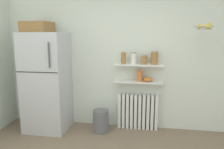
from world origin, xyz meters
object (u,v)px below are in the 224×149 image
(hanging_fruit_basket, at_px, (204,27))
(storage_jar_2, at_px, (144,60))
(vase, at_px, (139,76))
(storage_jar_1, at_px, (134,58))
(storage_jar_3, at_px, (155,58))
(trash_bin, at_px, (101,121))
(storage_jar_0, at_px, (124,58))
(refrigerator, at_px, (46,80))
(shelf_bowl, at_px, (148,79))
(radiator, at_px, (138,112))

(hanging_fruit_basket, bearing_deg, storage_jar_2, 163.39)
(storage_jar_2, bearing_deg, vase, -180.00)
(storage_jar_1, relative_size, vase, 1.07)
(storage_jar_3, relative_size, trash_bin, 0.59)
(storage_jar_1, height_order, storage_jar_2, storage_jar_1)
(storage_jar_1, height_order, hanging_fruit_basket, hanging_fruit_basket)
(storage_jar_0, bearing_deg, refrigerator, -170.78)
(storage_jar_0, distance_m, hanging_fruit_basket, 1.36)
(storage_jar_0, relative_size, hanging_fruit_basket, 0.75)
(storage_jar_2, height_order, trash_bin, storage_jar_2)
(storage_jar_0, height_order, storage_jar_2, storage_jar_0)
(hanging_fruit_basket, bearing_deg, storage_jar_0, 167.98)
(shelf_bowl, bearing_deg, storage_jar_1, 180.00)
(radiator, distance_m, storage_jar_3, 1.02)
(refrigerator, xyz_separation_m, storage_jar_1, (1.52, 0.22, 0.39))
(storage_jar_0, xyz_separation_m, storage_jar_2, (0.35, 0.00, -0.02))
(storage_jar_2, distance_m, shelf_bowl, 0.35)
(storage_jar_1, bearing_deg, storage_jar_2, 0.00)
(storage_jar_2, height_order, shelf_bowl, storage_jar_2)
(radiator, relative_size, storage_jar_1, 3.44)
(radiator, relative_size, hanging_fruit_basket, 2.51)
(storage_jar_0, distance_m, trash_bin, 1.18)
(storage_jar_2, bearing_deg, storage_jar_0, -180.00)
(storage_jar_3, xyz_separation_m, vase, (-0.25, 0.00, -0.32))
(storage_jar_1, bearing_deg, radiator, 18.79)
(radiator, distance_m, storage_jar_1, 0.98)
(storage_jar_1, height_order, storage_jar_3, storage_jar_3)
(storage_jar_2, distance_m, trash_bin, 1.31)
(storage_jar_2, bearing_deg, storage_jar_3, -0.00)
(storage_jar_1, relative_size, trash_bin, 0.53)
(storage_jar_2, relative_size, vase, 0.84)
(trash_bin, bearing_deg, refrigerator, -179.32)
(radiator, relative_size, shelf_bowl, 4.33)
(shelf_bowl, bearing_deg, radiator, 169.88)
(radiator, bearing_deg, refrigerator, -171.23)
(shelf_bowl, bearing_deg, hanging_fruit_basket, -18.17)
(vase, bearing_deg, storage_jar_0, -180.00)
(storage_jar_0, height_order, vase, storage_jar_0)
(vase, bearing_deg, shelf_bowl, 0.00)
(shelf_bowl, xyz_separation_m, trash_bin, (-0.80, -0.21, -0.73))
(refrigerator, height_order, storage_jar_3, refrigerator)
(radiator, height_order, hanging_fruit_basket, hanging_fruit_basket)
(hanging_fruit_basket, bearing_deg, refrigerator, 179.02)
(storage_jar_1, distance_m, hanging_fruit_basket, 1.20)
(radiator, bearing_deg, shelf_bowl, -10.12)
(radiator, xyz_separation_m, storage_jar_1, (-0.09, -0.03, 0.98))
(storage_jar_3, distance_m, trash_bin, 1.44)
(storage_jar_3, bearing_deg, radiator, 173.53)
(radiator, bearing_deg, storage_jar_2, -18.79)
(vase, xyz_separation_m, shelf_bowl, (0.15, 0.00, -0.06))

